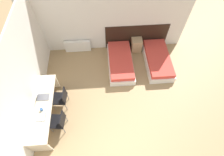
% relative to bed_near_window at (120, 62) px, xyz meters
% --- Properties ---
extents(wall_back, '(5.80, 0.05, 2.70)m').
position_rel_bed_near_window_xyz_m(wall_back, '(-0.39, 1.00, 1.16)').
color(wall_back, silver).
rests_on(wall_back, ground_plane).
extents(wall_left, '(0.05, 5.21, 2.70)m').
position_rel_bed_near_window_xyz_m(wall_left, '(-2.81, -1.13, 1.16)').
color(wall_left, silver).
rests_on(wall_left, ground_plane).
extents(headboard_panel, '(2.43, 0.03, 1.07)m').
position_rel_bed_near_window_xyz_m(headboard_panel, '(0.71, 0.96, 0.34)').
color(headboard_panel, black).
rests_on(headboard_panel, ground_plane).
extents(bed_near_window, '(0.91, 1.86, 0.40)m').
position_rel_bed_near_window_xyz_m(bed_near_window, '(0.00, 0.00, 0.00)').
color(bed_near_window, silver).
rests_on(bed_near_window, ground_plane).
extents(bed_near_door, '(0.91, 1.86, 0.40)m').
position_rel_bed_near_window_xyz_m(bed_near_door, '(1.42, 0.00, 0.00)').
color(bed_near_door, silver).
rests_on(bed_near_door, ground_plane).
extents(nightstand, '(0.40, 0.36, 0.56)m').
position_rel_bed_near_window_xyz_m(nightstand, '(0.71, 0.75, 0.09)').
color(nightstand, tan).
rests_on(nightstand, ground_plane).
extents(radiator, '(1.02, 0.12, 0.51)m').
position_rel_bed_near_window_xyz_m(radiator, '(-1.62, 0.88, 0.06)').
color(radiator, silver).
rests_on(radiator, ground_plane).
extents(desk, '(0.59, 2.15, 0.75)m').
position_rel_bed_near_window_xyz_m(desk, '(-2.49, -1.86, 0.39)').
color(desk, beige).
rests_on(desk, ground_plane).
extents(chair_near_laptop, '(0.47, 0.47, 0.84)m').
position_rel_bed_near_window_xyz_m(chair_near_laptop, '(-2.02, -1.49, 0.28)').
color(chair_near_laptop, black).
rests_on(chair_near_laptop, ground_plane).
extents(chair_near_notebook, '(0.48, 0.48, 0.84)m').
position_rel_bed_near_window_xyz_m(chair_near_notebook, '(-2.02, -2.24, 0.28)').
color(chair_near_notebook, black).
rests_on(chair_near_notebook, ground_plane).
extents(laptop, '(0.36, 0.22, 0.34)m').
position_rel_bed_near_window_xyz_m(laptop, '(-2.51, -1.58, 0.62)').
color(laptop, slate).
rests_on(laptop, desk).
extents(open_notebook, '(0.28, 0.24, 0.02)m').
position_rel_bed_near_window_xyz_m(open_notebook, '(-2.47, -2.20, 0.56)').
color(open_notebook, black).
rests_on(open_notebook, desk).
extents(mug, '(0.08, 0.08, 0.09)m').
position_rel_bed_near_window_xyz_m(mug, '(-2.45, -1.99, 0.60)').
color(mug, '#2D5184').
rests_on(mug, desk).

